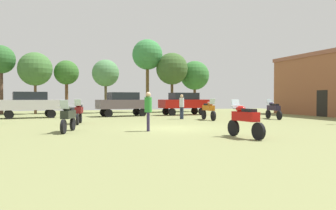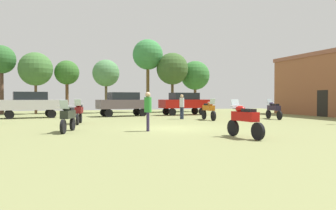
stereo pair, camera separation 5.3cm
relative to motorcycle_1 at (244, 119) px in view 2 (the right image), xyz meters
The scene contains 18 objects.
ground_plane 4.85m from the motorcycle_1, 108.16° to the left, with size 44.00×52.00×0.02m.
motorcycle_1 is the anchor object (origin of this frame).
motorcycle_2 7.74m from the motorcycle_1, 147.21° to the left, with size 0.79×2.07×1.46m.
motorcycle_3 12.12m from the motorcycle_1, 49.88° to the left, with size 0.64×2.26×1.47m.
motorcycle_7 10.60m from the motorcycle_1, 123.67° to the left, with size 0.66×2.16×1.48m.
motorcycle_8 10.14m from the motorcycle_1, 73.53° to the left, with size 0.62×2.31×1.50m.
car_2 18.32m from the motorcycle_1, 120.31° to the left, with size 4.55×2.54×2.00m.
car_3 16.28m from the motorcycle_1, 97.18° to the left, with size 4.53×2.47×2.00m.
car_4 16.92m from the motorcycle_1, 77.96° to the left, with size 4.45×2.21×2.00m.
person_1 4.63m from the motorcycle_1, 129.89° to the left, with size 0.41×0.41×1.81m.
person_2 11.27m from the motorcycle_1, 82.81° to the left, with size 0.47×0.47×1.79m.
tree_1 24.08m from the motorcycle_1, 85.54° to the left, with size 3.28×3.28×7.87m.
tree_3 26.39m from the motorcycle_1, 118.60° to the left, with size 2.66×2.66×6.49m.
tree_4 24.21m from the motorcycle_1, 105.88° to the left, with size 2.42×2.42×5.29m.
tree_5 24.69m from the motorcycle_1, 72.58° to the left, with size 3.27×3.27×5.72m.
tree_6 23.36m from the motorcycle_1, 79.05° to the left, with size 3.44×3.44×6.42m.
tree_7 23.18m from the motorcycle_1, 96.83° to the left, with size 2.76×2.76×5.46m.
tree_8 24.45m from the motorcycle_1, 112.88° to the left, with size 3.18×3.18×5.87m.
Camera 2 is at (-5.02, -15.70, 1.56)m, focal length 34.95 mm.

